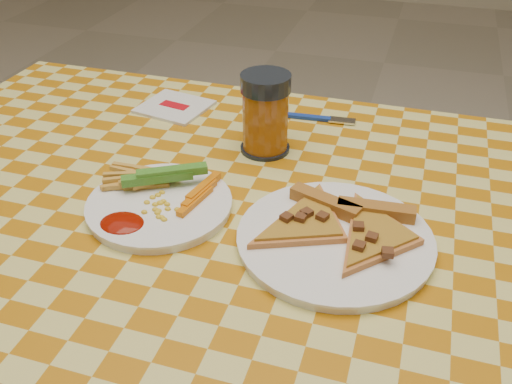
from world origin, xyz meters
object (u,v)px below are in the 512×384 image
Objects in this scene: plate_left at (160,206)px; drink_glass at (265,114)px; table at (237,253)px; plate_right at (335,241)px.

drink_glass is (0.10, 0.22, 0.06)m from plate_left.
table is 6.08× the size of plate_left.
plate_right reaches higher than table.
plate_left is 0.26m from plate_right.
plate_left and plate_right have the same top height.
plate_left is 0.80× the size of plate_right.
plate_left is 0.25m from drink_glass.
drink_glass is at bearing 93.86° from table.
plate_left reaches higher than table.
plate_left is 1.52× the size of drink_glass.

